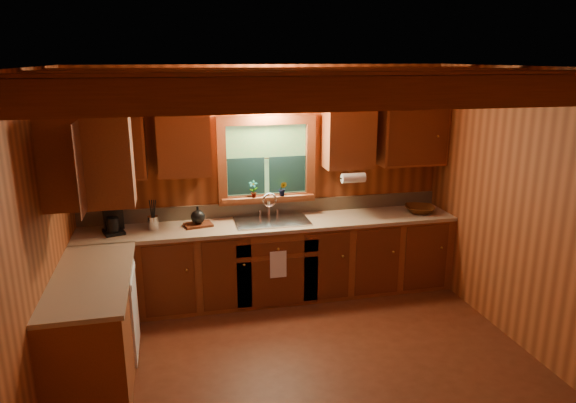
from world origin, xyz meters
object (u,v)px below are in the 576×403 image
at_px(coffee_maker, 113,217).
at_px(wicker_basket, 419,209).
at_px(sink, 272,225).
at_px(cutting_board, 198,225).

height_order(coffee_maker, wicker_basket, coffee_maker).
height_order(sink, wicker_basket, sink).
distance_m(coffee_maker, cutting_board, 0.89).
xyz_separation_m(cutting_board, wicker_basket, (2.58, -0.09, 0.03)).
xyz_separation_m(sink, wicker_basket, (1.77, -0.06, 0.09)).
bearing_deg(cutting_board, sink, -12.98).
relative_size(coffee_maker, wicker_basket, 1.01).
height_order(sink, coffee_maker, coffee_maker).
distance_m(sink, coffee_maker, 1.70).
relative_size(cutting_board, wicker_basket, 0.85).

